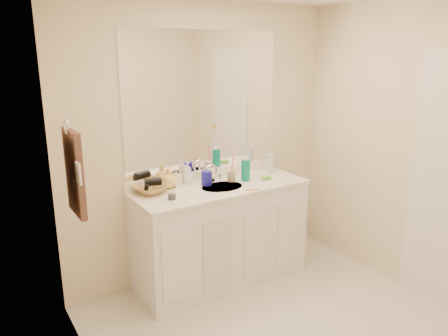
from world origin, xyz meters
name	(u,v)px	position (x,y,z in m)	size (l,w,h in m)	color
wall_back	(204,143)	(0.00, 1.30, 1.20)	(2.60, 0.02, 2.40)	beige
wall_left	(106,222)	(-1.30, 0.00, 1.20)	(0.02, 2.60, 2.40)	beige
wall_right	(428,154)	(1.30, 0.00, 1.20)	(0.02, 2.60, 2.40)	beige
vanity_cabinet	(221,235)	(0.00, 1.02, 0.42)	(1.50, 0.55, 0.85)	white
countertop	(221,188)	(0.00, 1.02, 0.86)	(1.52, 0.57, 0.03)	white
backsplash	(205,174)	(0.00, 1.29, 0.92)	(1.52, 0.03, 0.08)	white
sink_basin	(222,188)	(0.00, 1.00, 0.87)	(0.37, 0.37, 0.02)	silver
faucet	(211,175)	(0.00, 1.18, 0.94)	(0.02, 0.02, 0.11)	silver
mirror	(204,102)	(0.00, 1.29, 1.56)	(1.48, 0.01, 1.20)	white
blue_mug	(207,178)	(-0.09, 1.12, 0.94)	(0.09, 0.09, 0.12)	#1A17A3
tan_cup	(231,176)	(0.15, 1.09, 0.93)	(0.07, 0.07, 0.09)	tan
toothbrush	(232,165)	(0.16, 1.09, 1.03)	(0.01, 0.01, 0.19)	#FF439D
mouthwash_bottle	(246,170)	(0.27, 1.04, 0.97)	(0.08, 0.08, 0.19)	#0B8776
clear_pump_bottle	(270,163)	(0.61, 1.13, 0.97)	(0.07, 0.07, 0.18)	silver
soap_dish	(266,180)	(0.42, 0.94, 0.89)	(0.09, 0.07, 0.01)	white
green_soap	(266,178)	(0.42, 0.94, 0.90)	(0.08, 0.05, 0.03)	#60BA2D
orange_comb	(252,189)	(0.17, 0.80, 0.88)	(0.12, 0.02, 0.00)	orange
dark_jar	(172,197)	(-0.50, 0.94, 0.90)	(0.06, 0.06, 0.04)	#36343B
soap_bottle_white	(187,173)	(-0.20, 1.24, 0.98)	(0.07, 0.07, 0.19)	white
soap_bottle_cream	(176,178)	(-0.32, 1.22, 0.96)	(0.07, 0.07, 0.15)	#FCEECD
soap_bottle_yellow	(169,178)	(-0.39, 1.22, 0.96)	(0.13, 0.13, 0.16)	#F8C860
wicker_basket	(151,189)	(-0.57, 1.17, 0.91)	(0.26, 0.26, 0.06)	#A87F43
hair_dryer	(153,182)	(-0.55, 1.17, 0.97)	(0.07, 0.07, 0.13)	black
towel_ring	(67,126)	(-1.27, 0.77, 1.55)	(0.11, 0.11, 0.01)	silver
hand_towel	(74,173)	(-1.25, 0.77, 1.25)	(0.04, 0.32, 0.55)	#38251E
switch_plate	(79,173)	(-1.27, 0.57, 1.30)	(0.01, 0.09, 0.13)	white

